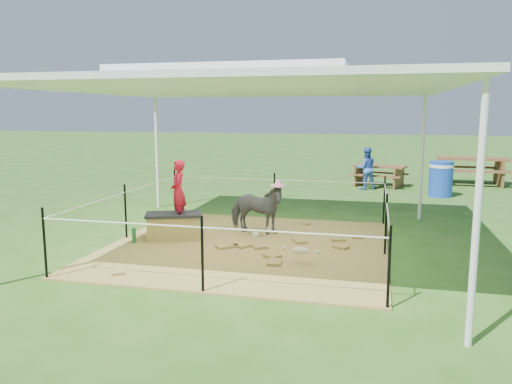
% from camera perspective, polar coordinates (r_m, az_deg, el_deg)
% --- Properties ---
extents(ground, '(90.00, 90.00, 0.00)m').
position_cam_1_polar(ground, '(8.49, -0.96, -6.30)').
color(ground, '#2D5919').
rests_on(ground, ground).
extents(hay_patch, '(4.60, 4.60, 0.03)m').
position_cam_1_polar(hay_patch, '(8.49, -0.96, -6.20)').
color(hay_patch, brown).
rests_on(hay_patch, ground).
extents(canopy_tent, '(6.30, 6.30, 2.90)m').
position_cam_1_polar(canopy_tent, '(8.20, -1.01, 12.15)').
color(canopy_tent, silver).
rests_on(canopy_tent, ground).
extents(rope_fence, '(4.54, 4.54, 1.00)m').
position_cam_1_polar(rope_fence, '(8.35, -0.97, -2.03)').
color(rope_fence, black).
rests_on(rope_fence, ground).
extents(straw_bale, '(1.02, 0.75, 0.41)m').
position_cam_1_polar(straw_bale, '(9.02, -9.37, -3.97)').
color(straw_bale, '#B59141').
rests_on(straw_bale, hay_patch).
extents(dark_cloth, '(1.09, 0.81, 0.05)m').
position_cam_1_polar(dark_cloth, '(8.98, -9.40, -2.55)').
color(dark_cloth, black).
rests_on(dark_cloth, straw_bale).
extents(woman, '(0.38, 0.47, 1.10)m').
position_cam_1_polar(woman, '(8.85, -8.90, 0.73)').
color(woman, red).
rests_on(woman, straw_bale).
extents(green_bottle, '(0.09, 0.09, 0.25)m').
position_cam_1_polar(green_bottle, '(8.88, -13.77, -4.84)').
color(green_bottle, '#19722B').
rests_on(green_bottle, hay_patch).
extents(pony, '(1.14, 0.64, 0.92)m').
position_cam_1_polar(pony, '(9.20, 0.02, -1.96)').
color(pony, '#46464A').
rests_on(pony, hay_patch).
extents(pink_hat, '(0.29, 0.29, 0.13)m').
position_cam_1_polar(pink_hat, '(9.12, 0.02, 1.28)').
color(pink_hat, '#FF93C6').
rests_on(pink_hat, pony).
extents(foal, '(0.88, 0.61, 0.45)m').
position_cam_1_polar(foal, '(7.46, 5.11, -6.49)').
color(foal, beige).
rests_on(foal, hay_patch).
extents(trash_barrel, '(0.65, 0.65, 0.96)m').
position_cam_1_polar(trash_barrel, '(14.31, 20.37, 1.40)').
color(trash_barrel, '#1743B3').
rests_on(trash_barrel, ground).
extents(picnic_table_near, '(1.80, 1.52, 0.64)m').
position_cam_1_polar(picnic_table_near, '(15.81, 13.90, 1.81)').
color(picnic_table_near, '#57341E').
rests_on(picnic_table_near, ground).
extents(picnic_table_far, '(2.11, 1.56, 0.86)m').
position_cam_1_polar(picnic_table_far, '(17.11, 23.39, 2.22)').
color(picnic_table_far, brown).
rests_on(picnic_table_far, ground).
extents(distant_person, '(0.72, 0.64, 1.25)m').
position_cam_1_polar(distant_person, '(15.04, 12.46, 2.66)').
color(distant_person, blue).
rests_on(distant_person, ground).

